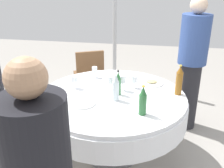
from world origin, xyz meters
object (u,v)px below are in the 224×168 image
at_px(wine_glass_south, 111,81).
at_px(dining_table, 112,107).
at_px(wine_glass_near, 74,79).
at_px(bottle_amber_north, 179,81).
at_px(plate_east, 152,83).
at_px(bottle_green_south, 143,101).
at_px(chair_near, 20,94).
at_px(wine_glass_inner, 123,80).
at_px(bottle_clear_mid, 116,87).
at_px(bottle_green_outer, 118,84).
at_px(wine_glass_west, 135,80).
at_px(plate_left, 82,103).
at_px(wine_glass_left, 95,70).
at_px(chair_inner, 89,73).
at_px(person_outer, 191,64).

bearing_deg(wine_glass_south, dining_table, 105.99).
relative_size(dining_table, wine_glass_near, 10.95).
xyz_separation_m(bottle_amber_north, plate_east, (0.27, -0.23, -0.13)).
distance_m(bottle_green_south, chair_near, 1.67).
bearing_deg(wine_glass_inner, bottle_clear_mid, 81.98).
bearing_deg(wine_glass_near, bottle_green_south, 149.37).
xyz_separation_m(bottle_green_outer, wine_glass_near, (0.48, -0.08, -0.02)).
xyz_separation_m(bottle_amber_north, bottle_clear_mid, (0.60, 0.24, -0.01)).
bearing_deg(wine_glass_west, plate_left, 45.65).
xyz_separation_m(bottle_green_outer, wine_glass_left, (0.34, -0.42, -0.03)).
distance_m(bottle_amber_north, plate_east, 0.38).
relative_size(wine_glass_left, plate_east, 0.51).
xyz_separation_m(wine_glass_west, chair_inner, (0.76, -0.95, -0.32)).
xyz_separation_m(bottle_green_outer, plate_east, (-0.33, -0.35, -0.11)).
bearing_deg(bottle_green_south, wine_glass_inner, -63.34).
height_order(wine_glass_near, chair_inner, wine_glass_near).
distance_m(plate_east, person_outer, 0.63).
height_order(wine_glass_west, chair_near, wine_glass_west).
bearing_deg(dining_table, plate_east, -136.54).
distance_m(dining_table, bottle_green_south, 0.55).
relative_size(wine_glass_west, chair_inner, 0.16).
bearing_deg(chair_near, wine_glass_south, -83.73).
bearing_deg(wine_glass_south, bottle_amber_north, 179.28).
height_order(wine_glass_near, chair_near, wine_glass_near).
height_order(dining_table, wine_glass_west, wine_glass_west).
height_order(dining_table, wine_glass_inner, wine_glass_inner).
relative_size(wine_glass_west, wine_glass_inner, 0.85).
bearing_deg(dining_table, wine_glass_west, -135.00).
xyz_separation_m(wine_glass_west, wine_glass_near, (0.63, 0.11, 0.00)).
bearing_deg(wine_glass_left, plate_left, 93.78).
relative_size(bottle_clear_mid, person_outer, 0.17).
xyz_separation_m(bottle_clear_mid, wine_glass_inner, (-0.03, -0.24, -0.01)).
xyz_separation_m(wine_glass_south, plate_left, (0.20, 0.39, -0.09)).
height_order(wine_glass_left, plate_left, wine_glass_left).
bearing_deg(person_outer, bottle_green_outer, -88.63).
bearing_deg(person_outer, wine_glass_inner, -91.95).
bearing_deg(bottle_green_south, person_outer, -114.69).
bearing_deg(bottle_amber_north, bottle_green_south, 55.32).
height_order(bottle_green_outer, wine_glass_left, bottle_green_outer).
bearing_deg(wine_glass_left, chair_inner, -69.84).
bearing_deg(bottle_amber_north, bottle_clear_mid, 22.01).
distance_m(bottle_green_south, plate_east, 0.72).
height_order(bottle_amber_north, bottle_green_south, bottle_amber_north).
bearing_deg(chair_inner, bottle_clear_mid, -89.92).
height_order(bottle_green_outer, bottle_green_south, bottle_green_south).
bearing_deg(wine_glass_near, chair_inner, -83.11).
relative_size(wine_glass_left, chair_near, 0.15).
height_order(bottle_amber_north, wine_glass_near, bottle_amber_north).
bearing_deg(plate_left, chair_inner, -77.56).
bearing_deg(wine_glass_south, bottle_green_south, 127.20).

